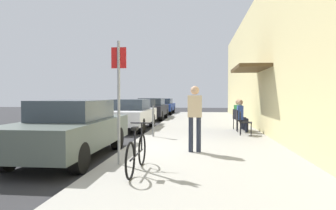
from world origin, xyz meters
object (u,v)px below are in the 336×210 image
at_px(pedestrian_standing, 195,113).
at_px(cafe_chair_2, 238,118).
at_px(cafe_chair_0, 244,121).
at_px(cafe_chair_1, 240,119).
at_px(parked_car_0, 72,128).
at_px(parked_car_2, 152,108).
at_px(parked_car_3, 163,106).
at_px(street_sign, 119,92).
at_px(parked_car_1, 130,114).
at_px(seated_patron_2, 239,113).
at_px(seated_patron_1, 242,114).
at_px(bicycle_0, 137,153).
at_px(parking_meter, 153,115).

bearing_deg(pedestrian_standing, cafe_chair_2, 71.57).
height_order(cafe_chair_0, cafe_chair_1, same).
distance_m(parked_car_0, parked_car_2, 12.29).
distance_m(parked_car_3, street_sign, 19.25).
distance_m(parked_car_1, street_sign, 7.51).
xyz_separation_m(cafe_chair_0, seated_patron_2, (0.06, 1.72, 0.19)).
bearing_deg(seated_patron_1, bicycle_0, -113.43).
bearing_deg(parked_car_3, parking_meter, -84.06).
xyz_separation_m(street_sign, pedestrian_standing, (1.57, 1.52, -0.52)).
bearing_deg(cafe_chair_0, parking_meter, -166.96).
height_order(parked_car_0, seated_patron_2, parked_car_0).
height_order(parked_car_2, cafe_chair_0, parked_car_2).
bearing_deg(cafe_chair_0, parked_car_2, 120.18).
relative_size(parked_car_1, parked_car_2, 1.00).
height_order(street_sign, bicycle_0, street_sign).
bearing_deg(bicycle_0, seated_patron_1, 66.57).
xyz_separation_m(parked_car_1, street_sign, (1.50, -7.30, 0.91)).
xyz_separation_m(parked_car_2, seated_patron_2, (4.86, -6.54, 0.09)).
bearing_deg(parking_meter, street_sign, -90.67).
bearing_deg(parked_car_0, seated_patron_1, 45.80).
distance_m(parking_meter, cafe_chair_1, 3.69).
relative_size(street_sign, cafe_chair_0, 2.99).
relative_size(parked_car_3, parking_meter, 3.33).
xyz_separation_m(parking_meter, bicycle_0, (0.46, -4.86, -0.41)).
bearing_deg(cafe_chair_2, parked_car_0, -129.98).
height_order(parked_car_1, seated_patron_2, seated_patron_2).
distance_m(street_sign, cafe_chair_0, 6.10).
bearing_deg(cafe_chair_2, street_sign, -116.16).
bearing_deg(parked_car_1, cafe_chair_1, -15.16).
xyz_separation_m(parked_car_0, parking_meter, (1.55, 3.28, 0.14)).
relative_size(cafe_chair_2, seated_patron_2, 0.67).
bearing_deg(street_sign, pedestrian_standing, 44.15).
bearing_deg(parked_car_1, parking_meter, -62.87).
bearing_deg(parking_meter, bicycle_0, -84.61).
xyz_separation_m(parked_car_2, cafe_chair_2, (4.80, -6.56, -0.10)).
bearing_deg(pedestrian_standing, street_sign, -135.85).
xyz_separation_m(bicycle_0, cafe_chair_2, (2.80, 7.31, 0.14)).
bearing_deg(parked_car_0, parked_car_3, 90.00).
distance_m(cafe_chair_2, pedestrian_standing, 5.51).
xyz_separation_m(parked_car_2, cafe_chair_0, (4.80, -8.26, -0.10)).
distance_m(street_sign, cafe_chair_2, 7.57).
height_order(parked_car_1, cafe_chair_2, parked_car_1).
xyz_separation_m(parked_car_2, seated_patron_1, (4.86, -7.29, 0.09)).
relative_size(parked_car_0, parking_meter, 3.33).
bearing_deg(bicycle_0, parked_car_2, 98.24).
bearing_deg(parking_meter, parked_car_3, 95.94).
distance_m(seated_patron_1, cafe_chair_2, 0.76).
relative_size(parked_car_0, seated_patron_1, 3.41).
height_order(bicycle_0, cafe_chair_2, bicycle_0).
bearing_deg(cafe_chair_0, parked_car_0, -140.00).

